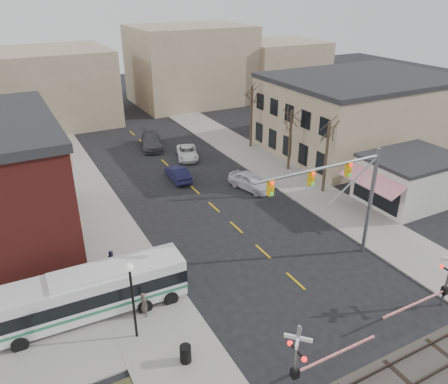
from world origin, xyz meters
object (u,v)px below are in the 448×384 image
Objects in this scene: rr_crossing_west at (303,356)px; car_c at (187,153)px; trash_bin at (186,354)px; pedestrian_far at (112,262)px; transit_bus at (91,292)px; car_d at (151,141)px; rr_crossing_east at (443,281)px; street_lamp at (131,286)px; traffic_signal_mast at (343,188)px; pedestrian_near at (144,304)px; car_a at (251,181)px; car_b at (178,174)px.

car_c is at bearing 76.28° from rr_crossing_west.
trash_bin is 0.59× the size of pedestrian_far.
trash_bin is (-4.36, 3.97, -1.35)m from rr_crossing_west.
car_d is (12.89, 26.36, -0.80)m from transit_bus.
transit_bus is 12.55m from rr_crossing_west.
trash_bin is at bearing 168.16° from rr_crossing_east.
car_d is (11.26, 29.37, -2.69)m from street_lamp.
car_c is at bearing 92.60° from traffic_signal_mast.
car_c is 2.87× the size of pedestrian_near.
rr_crossing_east reaches higher than pedestrian_near.
rr_crossing_west reaches higher than pedestrian_near.
street_lamp is 0.85× the size of car_d.
rr_crossing_west is (-8.65, -7.56, -3.76)m from traffic_signal_mast.
car_d is (-2.38, 5.20, 0.17)m from car_c.
rr_crossing_east is at bearing 4.16° from rr_crossing_west.
rr_crossing_west is 1.00× the size of rr_crossing_east.
pedestrian_far is at bearing 97.47° from trash_bin.
car_a is at bearing -60.38° from car_c.
transit_bus is 17.02m from traffic_signal_mast.
car_a is 16.21m from car_d.
car_a is (17.30, 10.76, -0.82)m from transit_bus.
car_d is (-4.41, 15.60, 0.02)m from car_a.
car_a is (13.97, 16.70, 0.19)m from trash_bin.
rr_crossing_east is 1.19× the size of car_c.
traffic_signal_mast is 2.09× the size of car_c.
street_lamp is (1.64, -3.02, 1.89)m from transit_bus.
pedestrian_near is (-9.41, -17.58, 0.24)m from car_b.
car_c is at bearing -119.97° from car_b.
traffic_signal_mast is at bearing 107.84° from rr_crossing_east.
car_c is (15.28, 21.16, -0.97)m from transit_bus.
pedestrian_far reaches higher than pedestrian_near.
traffic_signal_mast is at bearing 105.70° from car_b.
traffic_signal_mast is at bearing 15.43° from trash_bin.
car_c is at bearing 60.57° from street_lamp.
car_c is 0.83× the size of car_d.
car_d is at bearing 96.85° from traffic_signal_mast.
transit_bus is 6.64× the size of pedestrian_far.
rr_crossing_east is 3.35× the size of pedestrian_far.
street_lamp reaches higher than transit_bus.
car_a is at bearing 93.53° from rr_crossing_east.
rr_crossing_west is at bearing 82.89° from car_b.
rr_crossing_west is 36.66m from car_d.
rr_crossing_east reaches higher than transit_bus.
pedestrian_near is (0.94, 1.39, -2.58)m from street_lamp.
traffic_signal_mast reaches higher than car_c.
car_a is 7.43m from car_b.
traffic_signal_mast is 14.59m from pedestrian_near.
street_lamp is 27.90m from car_c.
pedestrian_far is at bearing -169.89° from car_a.
traffic_signal_mast is 19.48m from car_b.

